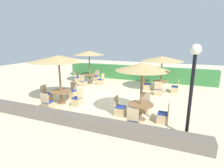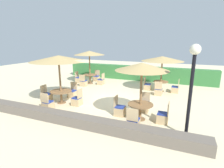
% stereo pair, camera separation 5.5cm
% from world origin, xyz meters
% --- Properties ---
extents(ground_plane, '(40.00, 40.00, 0.00)m').
position_xyz_m(ground_plane, '(0.00, 0.00, 0.00)').
color(ground_plane, beige).
extents(hedge_row, '(13.00, 0.70, 1.25)m').
position_xyz_m(hedge_row, '(0.00, 6.27, 0.62)').
color(hedge_row, '#387A3D').
rests_on(hedge_row, ground_plane).
extents(stone_border, '(10.00, 0.56, 0.43)m').
position_xyz_m(stone_border, '(0.00, -3.19, 0.21)').
color(stone_border, '#6B6056').
rests_on(stone_border, ground_plane).
extents(lamp_post, '(0.36, 0.36, 3.32)m').
position_xyz_m(lamp_post, '(4.18, -2.41, 2.35)').
color(lamp_post, black).
rests_on(lamp_post, ground_plane).
extents(parasol_back_right, '(2.78, 2.78, 2.43)m').
position_xyz_m(parasol_back_right, '(2.52, 3.29, 2.26)').
color(parasol_back_right, olive).
rests_on(parasol_back_right, ground_plane).
extents(round_table_back_right, '(1.02, 1.02, 0.71)m').
position_xyz_m(round_table_back_right, '(2.52, 3.29, 0.55)').
color(round_table_back_right, olive).
rests_on(round_table_back_right, ground_plane).
extents(patio_chair_back_right_south, '(0.46, 0.46, 0.93)m').
position_xyz_m(patio_chair_back_right_south, '(2.52, 2.32, 0.26)').
color(patio_chair_back_right_south, tan).
rests_on(patio_chair_back_right_south, ground_plane).
extents(patio_chair_back_right_east, '(0.46, 0.46, 0.93)m').
position_xyz_m(patio_chair_back_right_east, '(3.49, 3.30, 0.26)').
color(patio_chair_back_right_east, tan).
rests_on(patio_chair_back_right_east, ground_plane).
extents(patio_chair_back_right_west, '(0.46, 0.46, 0.93)m').
position_xyz_m(patio_chair_back_right_west, '(1.60, 3.31, 0.26)').
color(patio_chair_back_right_west, tan).
rests_on(patio_chair_back_right_west, ground_plane).
extents(parasol_front_left, '(2.99, 2.99, 2.67)m').
position_xyz_m(parasol_front_left, '(-2.33, -1.23, 2.50)').
color(parasol_front_left, olive).
rests_on(parasol_front_left, ground_plane).
extents(round_table_front_left, '(1.18, 1.18, 0.70)m').
position_xyz_m(round_table_front_left, '(-2.33, -1.23, 0.57)').
color(round_table_front_left, olive).
rests_on(round_table_front_left, ground_plane).
extents(patio_chair_front_left_east, '(0.46, 0.46, 0.93)m').
position_xyz_m(patio_chair_front_left_east, '(-1.29, -1.23, 0.26)').
color(patio_chair_front_left_east, tan).
rests_on(patio_chair_front_left_east, ground_plane).
extents(patio_chair_front_left_south, '(0.46, 0.46, 0.93)m').
position_xyz_m(patio_chair_front_left_south, '(-2.31, -2.34, 0.26)').
color(patio_chair_front_left_south, tan).
rests_on(patio_chair_front_left_south, ground_plane).
extents(patio_chair_front_left_north, '(0.46, 0.46, 0.93)m').
position_xyz_m(patio_chair_front_left_north, '(-2.35, -0.14, 0.26)').
color(patio_chair_front_left_north, tan).
rests_on(patio_chair_front_left_north, ground_plane).
extents(patio_chair_front_left_west, '(0.46, 0.46, 0.93)m').
position_xyz_m(patio_chair_front_left_west, '(-3.33, -1.28, 0.26)').
color(patio_chair_front_left_west, tan).
rests_on(patio_chair_front_left_west, ground_plane).
extents(parasol_front_right, '(2.26, 2.26, 2.53)m').
position_xyz_m(parasol_front_right, '(2.28, -1.65, 2.36)').
color(parasol_front_right, olive).
rests_on(parasol_front_right, ground_plane).
extents(round_table_front_right, '(1.11, 1.11, 0.73)m').
position_xyz_m(round_table_front_right, '(2.28, -1.65, 0.58)').
color(round_table_front_right, olive).
rests_on(round_table_front_right, ground_plane).
extents(patio_chair_front_right_north, '(0.46, 0.46, 0.93)m').
position_xyz_m(patio_chair_front_right_north, '(2.25, -0.68, 0.26)').
color(patio_chair_front_right_north, tan).
rests_on(patio_chair_front_right_north, ground_plane).
extents(patio_chair_front_right_east, '(0.46, 0.46, 0.93)m').
position_xyz_m(patio_chair_front_right_east, '(3.26, -1.62, 0.26)').
color(patio_chair_front_right_east, tan).
rests_on(patio_chair_front_right_east, ground_plane).
extents(patio_chair_front_right_south, '(0.46, 0.46, 0.93)m').
position_xyz_m(patio_chair_front_right_south, '(2.25, -2.65, 0.26)').
color(patio_chair_front_right_south, tan).
rests_on(patio_chair_front_right_south, ground_plane).
extents(patio_chair_front_right_west, '(0.46, 0.46, 0.93)m').
position_xyz_m(patio_chair_front_right_west, '(1.29, -1.59, 0.26)').
color(patio_chair_front_right_west, tan).
rests_on(patio_chair_front_right_west, ground_plane).
extents(parasol_back_left, '(2.43, 2.43, 2.65)m').
position_xyz_m(parasol_back_left, '(-3.14, 3.48, 2.48)').
color(parasol_back_left, olive).
rests_on(parasol_back_left, ground_plane).
extents(round_table_back_left, '(1.10, 1.10, 0.75)m').
position_xyz_m(round_table_back_left, '(-3.14, 3.48, 0.59)').
color(round_table_back_left, olive).
rests_on(round_table_back_left, ground_plane).
extents(patio_chair_back_left_north, '(0.46, 0.46, 0.93)m').
position_xyz_m(patio_chair_back_left_north, '(-3.11, 4.54, 0.26)').
color(patio_chair_back_left_north, tan).
rests_on(patio_chair_back_left_north, ground_plane).
extents(patio_chair_back_left_east, '(0.46, 0.46, 0.93)m').
position_xyz_m(patio_chair_back_left_east, '(-2.14, 3.46, 0.26)').
color(patio_chair_back_left_east, tan).
rests_on(patio_chair_back_left_east, ground_plane).
extents(patio_chair_back_left_south, '(0.46, 0.46, 0.93)m').
position_xyz_m(patio_chair_back_left_south, '(-3.17, 2.49, 0.26)').
color(patio_chair_back_left_south, tan).
rests_on(patio_chair_back_left_south, ground_plane).
extents(patio_chair_back_left_west, '(0.46, 0.46, 0.93)m').
position_xyz_m(patio_chair_back_left_west, '(-4.21, 3.43, 0.26)').
color(patio_chair_back_left_west, tan).
rests_on(patio_chair_back_left_west, ground_plane).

